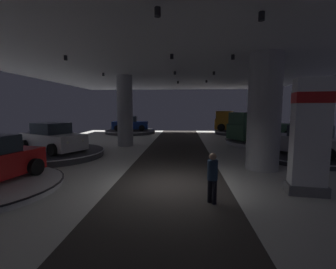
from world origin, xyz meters
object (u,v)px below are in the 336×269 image
at_px(pickup_truck_deep_right, 236,123).
at_px(pickup_truck_far_right, 258,129).
at_px(display_car_mid_right, 307,141).
at_px(display_platform_mid_left, 54,153).
at_px(column_left, 125,111).
at_px(visitor_walking_near, 212,175).
at_px(brand_sign_pylon, 310,136).
at_px(column_right, 264,113).
at_px(display_platform_far_right, 260,142).
at_px(display_platform_mid_right, 306,156).
at_px(display_car_mid_left, 53,138).
at_px(display_platform_deep_right, 239,132).
at_px(display_platform_deep_left, 131,132).
at_px(display_car_deep_left, 130,124).

xyz_separation_m(pickup_truck_deep_right, pickup_truck_far_right, (-0.06, -7.81, -0.03)).
xyz_separation_m(display_car_mid_right, display_platform_mid_left, (-15.08, -0.32, -0.84)).
height_order(column_left, visitor_walking_near, column_left).
bearing_deg(pickup_truck_far_right, display_platform_mid_left, -156.87).
relative_size(display_platform_mid_left, visitor_walking_near, 3.75).
height_order(brand_sign_pylon, display_platform_mid_left, brand_sign_pylon).
xyz_separation_m(column_right, display_platform_mid_left, (-11.75, 2.01, -2.54)).
bearing_deg(brand_sign_pylon, display_platform_mid_left, 156.30).
height_order(pickup_truck_far_right, visitor_walking_near, pickup_truck_far_right).
relative_size(display_car_mid_right, visitor_walking_near, 2.74).
bearing_deg(display_platform_far_right, pickup_truck_deep_right, 91.70).
bearing_deg(visitor_walking_near, brand_sign_pylon, 16.28).
xyz_separation_m(display_platform_mid_right, display_car_mid_left, (-15.09, -0.33, 0.98)).
xyz_separation_m(display_car_mid_right, display_platform_deep_right, (-0.65, 13.38, -0.85)).
bearing_deg(column_right, column_left, 142.57).
bearing_deg(visitor_walking_near, column_left, 117.07).
bearing_deg(display_platform_deep_right, pickup_truck_far_right, -92.71).
distance_m(display_car_mid_right, display_platform_deep_right, 13.42).
bearing_deg(display_platform_mid_left, display_platform_deep_left, 83.60).
bearing_deg(display_platform_far_right, visitor_walking_near, -114.03).
xyz_separation_m(display_platform_deep_left, pickup_truck_deep_right, (12.59, 0.10, 1.10)).
height_order(display_platform_deep_right, pickup_truck_deep_right, pickup_truck_deep_right).
distance_m(display_platform_mid_right, display_platform_far_right, 5.84).
xyz_separation_m(column_right, display_car_mid_right, (3.33, 2.33, -1.70)).
bearing_deg(display_platform_deep_left, display_car_mid_right, -44.70).
bearing_deg(display_platform_deep_right, pickup_truck_deep_right, 159.32).
height_order(display_platform_deep_left, display_platform_deep_right, same).
relative_size(display_car_mid_right, display_platform_far_right, 0.77).
bearing_deg(column_left, display_car_deep_left, 101.03).
bearing_deg(display_platform_mid_right, column_left, 160.73).
xyz_separation_m(display_platform_mid_right, pickup_truck_deep_right, (-0.93, 13.47, 1.15)).
bearing_deg(pickup_truck_far_right, visitor_walking_near, -113.13).
xyz_separation_m(column_right, display_platform_mid_right, (3.31, 2.35, -2.59)).
xyz_separation_m(display_platform_deep_left, display_platform_deep_right, (12.89, -0.02, 0.00)).
distance_m(display_platform_deep_right, display_platform_mid_left, 19.90).
bearing_deg(display_car_mid_right, pickup_truck_far_right, 100.14).
bearing_deg(column_right, display_car_mid_left, 170.26).
bearing_deg(column_left, brand_sign_pylon, -47.95).
xyz_separation_m(column_left, pickup_truck_far_right, (10.75, 1.56, -1.47)).
relative_size(display_platform_deep_left, display_car_deep_left, 1.38).
height_order(brand_sign_pylon, display_platform_far_right, brand_sign_pylon).
distance_m(brand_sign_pylon, visitor_walking_near, 3.65).
xyz_separation_m(display_platform_deep_left, pickup_truck_far_right, (12.52, -7.71, 1.07)).
bearing_deg(column_left, display_platform_mid_right, -19.27).
xyz_separation_m(brand_sign_pylon, display_platform_mid_right, (2.92, 5.67, -1.88)).
height_order(column_right, display_car_mid_left, column_right).
relative_size(column_left, display_platform_far_right, 0.97).
relative_size(pickup_truck_deep_right, display_car_mid_left, 1.25).
xyz_separation_m(display_platform_mid_left, pickup_truck_far_right, (14.06, 6.01, 1.07)).
bearing_deg(display_platform_far_right, display_car_deep_left, 149.48).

